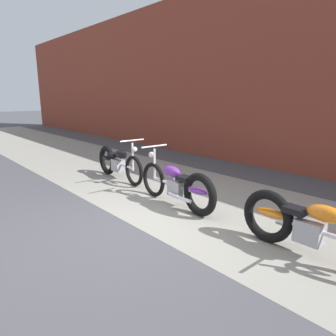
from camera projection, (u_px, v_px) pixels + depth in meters
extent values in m
plane|color=#47474C|center=(138.00, 228.00, 4.59)|extent=(80.00, 80.00, 0.00)
cube|color=gray|center=(214.00, 202.00, 5.71)|extent=(36.00, 3.50, 0.01)
cube|color=brown|center=(311.00, 70.00, 7.34)|extent=(36.00, 0.50, 5.13)
torus|color=black|center=(134.00, 171.00, 6.69)|extent=(0.68, 0.13, 0.68)
torus|color=black|center=(107.00, 160.00, 7.69)|extent=(0.74, 0.18, 0.73)
cylinder|color=silver|center=(120.00, 164.00, 7.19)|extent=(1.24, 0.14, 0.06)
cube|color=#99999E|center=(118.00, 165.00, 7.26)|extent=(0.33, 0.24, 0.28)
ellipsoid|color=black|center=(121.00, 155.00, 7.07)|extent=(0.45, 0.22, 0.20)
ellipsoid|color=black|center=(108.00, 158.00, 7.64)|extent=(0.45, 0.21, 0.10)
cube|color=black|center=(114.00, 155.00, 7.36)|extent=(0.29, 0.22, 0.08)
cylinder|color=silver|center=(133.00, 157.00, 6.65)|extent=(0.05, 0.05, 0.62)
cylinder|color=silver|center=(132.00, 140.00, 6.57)|extent=(0.07, 0.58, 0.03)
sphere|color=white|center=(135.00, 149.00, 6.54)|extent=(0.11, 0.11, 0.11)
cylinder|color=silver|center=(119.00, 166.00, 7.55)|extent=(0.55, 0.10, 0.06)
torus|color=black|center=(153.00, 180.00, 6.00)|extent=(0.68, 0.12, 0.68)
torus|color=black|center=(200.00, 195.00, 5.00)|extent=(0.74, 0.17, 0.73)
cylinder|color=silver|center=(174.00, 185.00, 5.49)|extent=(1.24, 0.12, 0.06)
cube|color=#99999E|center=(177.00, 188.00, 5.44)|extent=(0.33, 0.24, 0.28)
ellipsoid|color=#6B2D93|center=(172.00, 171.00, 5.50)|extent=(0.45, 0.21, 0.20)
ellipsoid|color=#6B2D93|center=(197.00, 190.00, 5.03)|extent=(0.45, 0.20, 0.10)
cube|color=black|center=(185.00, 179.00, 5.24)|extent=(0.29, 0.21, 0.08)
cylinder|color=silver|center=(154.00, 165.00, 5.90)|extent=(0.05, 0.05, 0.62)
cylinder|color=silver|center=(154.00, 146.00, 5.82)|extent=(0.06, 0.58, 0.03)
sphere|color=white|center=(151.00, 155.00, 5.93)|extent=(0.11, 0.11, 0.11)
cylinder|color=silver|center=(180.00, 197.00, 5.19)|extent=(0.55, 0.09, 0.06)
torus|color=black|center=(267.00, 216.00, 4.11)|extent=(0.73, 0.14, 0.73)
cylinder|color=silver|center=(316.00, 231.00, 3.63)|extent=(1.24, 0.07, 0.06)
cube|color=#99999E|center=(309.00, 232.00, 3.69)|extent=(0.32, 0.22, 0.28)
ellipsoid|color=orange|center=(326.00, 214.00, 3.51)|extent=(0.44, 0.19, 0.20)
ellipsoid|color=orange|center=(271.00, 213.00, 4.06)|extent=(0.44, 0.18, 0.10)
cube|color=black|center=(295.00, 210.00, 3.79)|extent=(0.28, 0.20, 0.08)
cylinder|color=silver|center=(296.00, 228.00, 3.98)|extent=(0.55, 0.07, 0.06)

